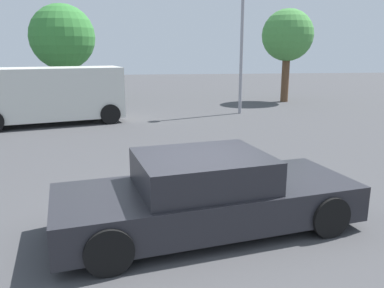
# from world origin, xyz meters

# --- Properties ---
(ground_plane) EXTENTS (80.00, 80.00, 0.00)m
(ground_plane) POSITION_xyz_m (0.00, 0.00, 0.00)
(ground_plane) COLOR #424244
(sedan_foreground) EXTENTS (4.95, 2.62, 1.22)m
(sedan_foreground) POSITION_xyz_m (0.12, -0.03, 0.57)
(sedan_foreground) COLOR #232328
(sedan_foreground) RESTS_ON ground_plane
(van_white) EXTENTS (5.59, 3.37, 2.13)m
(van_white) POSITION_xyz_m (-4.30, 9.64, 1.15)
(van_white) COLOR silver
(van_white) RESTS_ON ground_plane
(light_post_mid) EXTENTS (0.44, 0.44, 6.46)m
(light_post_mid) POSITION_xyz_m (3.48, 11.18, 4.38)
(light_post_mid) COLOR gray
(light_post_mid) RESTS_ON ground_plane
(tree_back_left) EXTENTS (3.41, 3.41, 5.14)m
(tree_back_left) POSITION_xyz_m (-4.95, 16.25, 3.42)
(tree_back_left) COLOR brown
(tree_back_left) RESTS_ON ground_plane
(tree_back_center) EXTENTS (2.71, 2.71, 4.89)m
(tree_back_center) POSITION_xyz_m (6.90, 14.82, 3.49)
(tree_back_center) COLOR brown
(tree_back_center) RESTS_ON ground_plane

